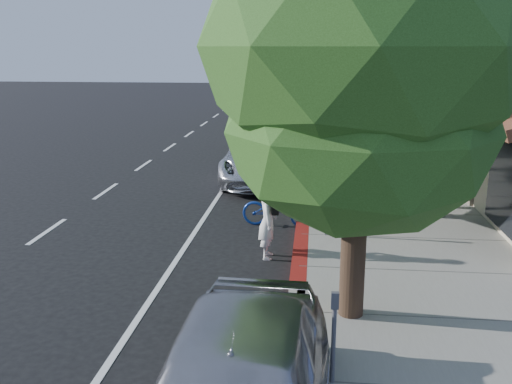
# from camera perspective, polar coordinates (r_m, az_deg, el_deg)

# --- Properties ---
(ground) EXTENTS (120.00, 120.00, 0.00)m
(ground) POSITION_cam_1_polar(r_m,az_deg,el_deg) (11.50, 4.32, -8.08)
(ground) COLOR black
(ground) RESTS_ON ground
(sidewalk) EXTENTS (4.60, 56.00, 0.15)m
(sidewalk) POSITION_cam_1_polar(r_m,az_deg,el_deg) (19.24, 11.93, 1.11)
(sidewalk) COLOR gray
(sidewalk) RESTS_ON ground
(curb) EXTENTS (0.30, 56.00, 0.15)m
(curb) POSITION_cam_1_polar(r_m,az_deg,el_deg) (19.13, 5.06, 1.29)
(curb) COLOR #9E998E
(curb) RESTS_ON ground
(curb_red_segment) EXTENTS (0.32, 4.00, 0.15)m
(curb_red_segment) POSITION_cam_1_polar(r_m,az_deg,el_deg) (12.41, 4.47, -6.00)
(curb_red_segment) COLOR maroon
(curb_red_segment) RESTS_ON ground
(street_tree_0) EXTENTS (4.82, 4.82, 7.10)m
(street_tree_0) POSITION_cam_1_polar(r_m,az_deg,el_deg) (8.66, 10.57, 13.43)
(street_tree_0) COLOR black
(street_tree_0) RESTS_ON ground
(street_tree_1) EXTENTS (5.50, 5.50, 7.71)m
(street_tree_1) POSITION_cam_1_polar(r_m,az_deg,el_deg) (14.65, 8.81, 14.98)
(street_tree_1) COLOR black
(street_tree_1) RESTS_ON ground
(street_tree_2) EXTENTS (4.91, 4.91, 7.83)m
(street_tree_2) POSITION_cam_1_polar(r_m,az_deg,el_deg) (20.65, 8.06, 15.41)
(street_tree_2) COLOR black
(street_tree_2) RESTS_ON ground
(street_tree_3) EXTENTS (4.61, 4.61, 8.29)m
(street_tree_3) POSITION_cam_1_polar(r_m,az_deg,el_deg) (26.65, 7.65, 16.05)
(street_tree_3) COLOR black
(street_tree_3) RESTS_ON ground
(street_tree_4) EXTENTS (5.20, 5.20, 8.06)m
(street_tree_4) POSITION_cam_1_polar(r_m,az_deg,el_deg) (32.64, 7.36, 15.20)
(street_tree_4) COLOR black
(street_tree_4) RESTS_ON ground
(street_tree_5) EXTENTS (4.85, 4.85, 7.46)m
(street_tree_5) POSITION_cam_1_polar(r_m,az_deg,el_deg) (38.64, 7.15, 14.50)
(street_tree_5) COLOR black
(street_tree_5) RESTS_ON ground
(cyclist) EXTENTS (0.42, 0.61, 1.62)m
(cyclist) POSITION_cam_1_polar(r_m,az_deg,el_deg) (12.03, 1.17, -2.93)
(cyclist) COLOR white
(cyclist) RESTS_ON ground
(bicycle) EXTENTS (1.88, 0.80, 0.96)m
(bicycle) POSITION_cam_1_polar(r_m,az_deg,el_deg) (14.21, 2.27, -1.59)
(bicycle) COLOR navy
(bicycle) RESTS_ON ground
(silver_suv) EXTENTS (2.86, 5.69, 1.54)m
(silver_suv) POSITION_cam_1_polar(r_m,az_deg,el_deg) (19.06, 0.65, 3.45)
(silver_suv) COLOR silver
(silver_suv) RESTS_ON ground
(dark_sedan) EXTENTS (1.85, 4.48, 1.44)m
(dark_sedan) POSITION_cam_1_polar(r_m,az_deg,el_deg) (25.17, 4.21, 5.96)
(dark_sedan) COLOR #212327
(dark_sedan) RESTS_ON ground
(white_pickup) EXTENTS (2.59, 5.40, 1.52)m
(white_pickup) POSITION_cam_1_polar(r_m,az_deg,el_deg) (28.36, 1.60, 7.02)
(white_pickup) COLOR silver
(white_pickup) RESTS_ON ground
(dark_suv_far) EXTENTS (2.20, 5.29, 1.79)m
(dark_suv_far) POSITION_cam_1_polar(r_m,az_deg,el_deg) (35.24, 2.10, 8.68)
(dark_suv_far) COLOR black
(dark_suv_far) RESTS_ON ground
(pedestrian) EXTENTS (0.92, 0.78, 1.67)m
(pedestrian) POSITION_cam_1_polar(r_m,az_deg,el_deg) (16.12, 15.96, 1.65)
(pedestrian) COLOR black
(pedestrian) RESTS_ON sidewalk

